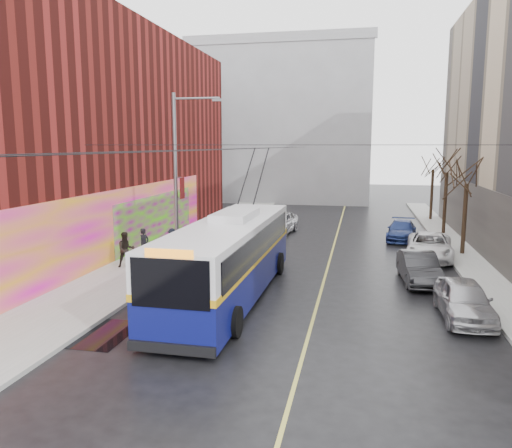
% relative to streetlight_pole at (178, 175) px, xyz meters
% --- Properties ---
extents(ground, '(140.00, 140.00, 0.00)m').
position_rel_streetlight_pole_xyz_m(ground, '(6.14, -10.00, -4.85)').
color(ground, black).
rests_on(ground, ground).
extents(sidewalk_left, '(4.00, 60.00, 0.15)m').
position_rel_streetlight_pole_xyz_m(sidewalk_left, '(-1.86, 2.00, -4.77)').
color(sidewalk_left, gray).
rests_on(sidewalk_left, ground).
extents(sidewalk_right, '(2.00, 60.00, 0.15)m').
position_rel_streetlight_pole_xyz_m(sidewalk_right, '(15.14, 2.00, -4.77)').
color(sidewalk_right, gray).
rests_on(sidewalk_right, ground).
extents(lane_line, '(0.12, 50.00, 0.01)m').
position_rel_streetlight_pole_xyz_m(lane_line, '(7.64, 4.00, -4.84)').
color(lane_line, '#BFB74C').
rests_on(lane_line, ground).
extents(building_left, '(12.11, 36.00, 14.00)m').
position_rel_streetlight_pole_xyz_m(building_left, '(-9.85, 3.99, 2.14)').
color(building_left, '#501310').
rests_on(building_left, ground).
extents(building_far, '(20.50, 12.10, 18.00)m').
position_rel_streetlight_pole_xyz_m(building_far, '(0.14, 34.99, 4.17)').
color(building_far, gray).
rests_on(building_far, ground).
extents(streetlight_pole, '(2.65, 0.60, 9.00)m').
position_rel_streetlight_pole_xyz_m(streetlight_pole, '(0.00, 0.00, 0.00)').
color(streetlight_pole, slate).
rests_on(streetlight_pole, ground).
extents(catenary_wires, '(18.00, 60.00, 0.22)m').
position_rel_streetlight_pole_xyz_m(catenary_wires, '(3.60, 4.77, 1.40)').
color(catenary_wires, black).
extents(tree_near, '(3.20, 3.20, 6.40)m').
position_rel_streetlight_pole_xyz_m(tree_near, '(15.14, 6.00, 0.13)').
color(tree_near, black).
rests_on(tree_near, ground).
extents(tree_mid, '(3.20, 3.20, 6.68)m').
position_rel_streetlight_pole_xyz_m(tree_mid, '(15.14, 13.00, 0.41)').
color(tree_mid, black).
rests_on(tree_mid, ground).
extents(tree_far, '(3.20, 3.20, 6.57)m').
position_rel_streetlight_pole_xyz_m(tree_far, '(15.14, 20.00, 0.30)').
color(tree_far, black).
rests_on(tree_far, ground).
extents(puddle, '(2.50, 2.85, 0.01)m').
position_rel_streetlight_pole_xyz_m(puddle, '(0.43, -9.52, -4.84)').
color(puddle, black).
rests_on(puddle, ground).
extents(pigeons_flying, '(2.60, 3.15, 1.61)m').
position_rel_streetlight_pole_xyz_m(pigeons_flying, '(3.13, 0.18, 2.50)').
color(pigeons_flying, slate).
extents(trolleybus, '(3.22, 13.28, 6.26)m').
position_rel_streetlight_pole_xyz_m(trolleybus, '(3.89, -4.55, -3.11)').
color(trolleybus, '#0B0F55').
rests_on(trolleybus, ground).
extents(parked_car_a, '(1.86, 4.35, 1.46)m').
position_rel_streetlight_pole_xyz_m(parked_car_a, '(13.09, -5.37, -4.11)').
color(parked_car_a, '#B4B4B9').
rests_on(parked_car_a, ground).
extents(parked_car_b, '(1.83, 4.43, 1.43)m').
position_rel_streetlight_pole_xyz_m(parked_car_b, '(12.00, -0.55, -4.13)').
color(parked_car_b, '#28282B').
rests_on(parked_car_b, ground).
extents(parked_car_c, '(2.99, 5.50, 1.46)m').
position_rel_streetlight_pole_xyz_m(parked_car_c, '(13.14, 4.74, -4.12)').
color(parked_car_c, silver).
rests_on(parked_car_c, ground).
extents(parked_car_d, '(2.38, 4.74, 1.32)m').
position_rel_streetlight_pole_xyz_m(parked_car_d, '(12.03, 10.32, -4.19)').
color(parked_car_d, navy).
rests_on(parked_car_d, ground).
extents(following_car, '(2.56, 5.01, 1.63)m').
position_rel_streetlight_pole_xyz_m(following_car, '(3.48, 11.24, -4.03)').
color(following_car, silver).
rests_on(following_car, ground).
extents(pedestrian_a, '(0.60, 0.74, 1.75)m').
position_rel_streetlight_pole_xyz_m(pedestrian_a, '(-2.30, 0.60, -3.82)').
color(pedestrian_a, black).
rests_on(pedestrian_a, sidewalk_left).
extents(pedestrian_b, '(1.13, 1.09, 1.83)m').
position_rel_streetlight_pole_xyz_m(pedestrian_b, '(-2.54, -1.09, -3.78)').
color(pedestrian_b, black).
rests_on(pedestrian_b, sidewalk_left).
extents(pedestrian_c, '(0.99, 1.13, 1.52)m').
position_rel_streetlight_pole_xyz_m(pedestrian_c, '(-1.30, 2.23, -3.94)').
color(pedestrian_c, black).
rests_on(pedestrian_c, sidewalk_left).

